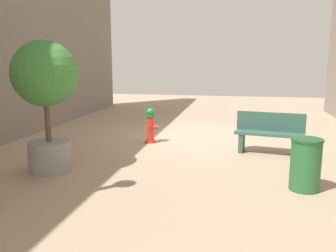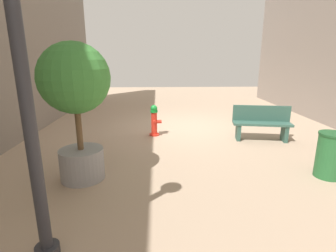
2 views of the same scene
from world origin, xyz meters
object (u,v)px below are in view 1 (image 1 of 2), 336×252
Objects in this scene: fire_hydrant at (151,125)px; trash_bin at (306,164)px; planter_tree at (46,88)px; bench_near at (270,133)px.

trash_bin is (-3.39, 2.90, -0.01)m from fire_hydrant.
fire_hydrant is 0.36× the size of planter_tree.
bench_near is at bearing -152.65° from planter_tree.
planter_tree is 4.88m from trash_bin.
planter_tree is at bearing 64.16° from fire_hydrant.
fire_hydrant is 4.46m from trash_bin.
trash_bin is at bearing 178.50° from planter_tree.
fire_hydrant reaches higher than trash_bin.
planter_tree reaches higher than trash_bin.
trash_bin is at bearing 99.71° from bench_near.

